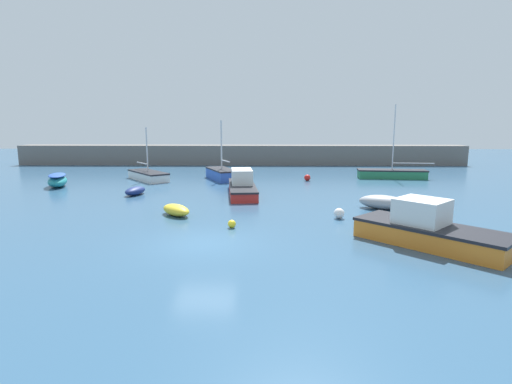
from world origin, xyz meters
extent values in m
cube|color=#2D5170|center=(0.00, 0.00, -0.10)|extent=(120.00, 120.00, 0.20)
cube|color=#66605B|center=(0.00, 31.44, 1.13)|extent=(51.87, 2.52, 2.27)
ellipsoid|color=navy|center=(-6.29, 11.05, 0.28)|extent=(1.42, 2.16, 0.56)
cube|color=#2D56B7|center=(-1.11, 18.54, 0.42)|extent=(3.22, 4.60, 0.83)
cube|color=black|center=(-1.11, 18.54, 0.89)|extent=(3.29, 4.69, 0.12)
cylinder|color=silver|center=(-1.11, 18.54, 2.95)|extent=(0.13, 0.13, 4.23)
cylinder|color=silver|center=(-0.70, 17.62, 1.71)|extent=(0.90, 1.88, 0.11)
cube|color=orange|center=(9.12, -0.15, 0.35)|extent=(5.54, 5.64, 0.71)
cube|color=black|center=(9.12, -0.15, 0.77)|extent=(5.65, 5.76, 0.12)
cube|color=silver|center=(8.82, 0.17, 1.27)|extent=(2.49, 2.50, 1.13)
cube|color=white|center=(-7.42, 18.19, 0.32)|extent=(4.41, 4.92, 0.64)
cube|color=black|center=(-7.42, 18.19, 0.70)|extent=(4.49, 5.02, 0.12)
cylinder|color=silver|center=(-7.42, 18.19, 2.57)|extent=(0.11, 0.11, 3.85)
cylinder|color=silver|center=(-8.15, 19.10, 1.37)|extent=(1.53, 1.88, 0.09)
ellipsoid|color=teal|center=(-13.41, 14.54, 0.42)|extent=(2.40, 3.50, 0.84)
ellipsoid|color=#23479E|center=(-13.41, 14.54, 0.89)|extent=(2.16, 3.15, 0.24)
ellipsoid|color=yellow|center=(-2.20, 4.98, 0.30)|extent=(2.13, 2.22, 0.59)
ellipsoid|color=gray|center=(9.29, 6.74, 0.40)|extent=(3.04, 2.45, 0.80)
cube|color=#287A4C|center=(13.88, 19.58, 0.33)|extent=(5.91, 2.12, 0.67)
cube|color=black|center=(13.88, 19.58, 0.73)|extent=(6.03, 2.17, 0.12)
cylinder|color=silver|center=(13.88, 19.58, 3.56)|extent=(0.10, 0.10, 5.78)
cylinder|color=silver|center=(15.65, 19.41, 1.37)|extent=(3.55, 0.43, 0.08)
cube|color=red|center=(1.01, 11.33, 0.28)|extent=(2.31, 6.50, 0.57)
cube|color=black|center=(1.01, 11.33, 0.63)|extent=(2.36, 6.63, 0.12)
cube|color=silver|center=(0.96, 11.80, 1.13)|extent=(1.63, 2.63, 1.12)
sphere|color=yellow|center=(0.95, 2.46, 0.19)|extent=(0.38, 0.38, 0.38)
sphere|color=red|center=(6.23, 17.97, 0.27)|extent=(0.53, 0.53, 0.53)
sphere|color=white|center=(6.34, 4.40, 0.27)|extent=(0.54, 0.54, 0.54)
camera|label=1|loc=(2.34, -15.66, 4.86)|focal=28.00mm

